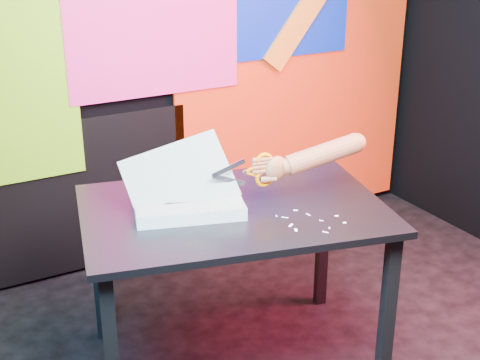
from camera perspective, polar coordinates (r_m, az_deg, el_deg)
room at (r=2.42m, az=11.66°, el=9.35°), size 3.01×3.01×2.71m
backdrop at (r=3.74m, az=-2.67°, el=7.99°), size 2.88×0.05×2.08m
work_table at (r=2.74m, az=-0.57°, el=-3.99°), size 1.37×1.07×0.75m
printout_stack at (r=2.68m, az=-4.52°, el=-1.89°), size 0.50×0.42×0.32m
scissors at (r=2.68m, az=1.72°, el=0.83°), size 0.26×0.06×0.15m
hand_forearm at (r=2.75m, az=6.42°, el=2.01°), size 0.48×0.15×0.17m
paper_clippings at (r=2.59m, az=5.81°, el=-3.56°), size 0.23×0.24×0.00m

